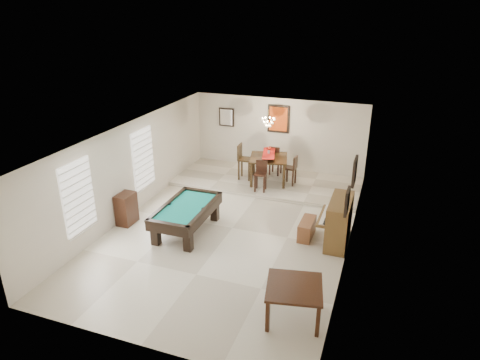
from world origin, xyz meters
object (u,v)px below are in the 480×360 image
Objects in this scene: pool_table at (187,219)px; dining_chair_north at (276,160)px; apothecary_chest at (126,209)px; dining_table at (268,168)px; square_table at (294,302)px; flower_vase at (269,150)px; upright_piano at (334,221)px; chandelier at (268,119)px; dining_chair_west at (245,162)px; piano_bench at (307,229)px; dining_chair_south at (261,176)px; dining_chair_east at (290,170)px.

dining_chair_north is at bearing 74.85° from pool_table.
apothecary_chest is 0.85× the size of dining_chair_north.
pool_table is 3.87m from dining_table.
flower_vase is (-2.25, 6.01, 0.86)m from square_table.
flower_vase is at bearing 91.91° from dining_chair_north.
chandelier is (-2.59, 2.98, 1.62)m from upright_piano.
dining_chair_west is (-3.05, 6.01, 0.35)m from square_table.
upright_piano is 1.18× the size of dining_chair_west.
dining_chair_north reaches higher than piano_bench.
chandelier is at bearing 73.84° from pool_table.
dining_chair_south is 0.81× the size of dining_chair_west.
dining_chair_north is (0.04, 0.74, -0.58)m from flower_vase.
flower_vase is at bearing -45.44° from chandelier.
dining_chair_north is 0.97m from dining_chair_east.
upright_piano reaches higher than dining_chair_east.
dining_chair_north reaches higher than pool_table.
dining_table is at bearing 130.89° from upright_piano.
dining_chair_west is (-0.83, -0.74, 0.08)m from dining_chair_north.
flower_vase is 1.00m from chandelier.
piano_bench is 0.96× the size of apothecary_chest.
dining_chair_south is (1.10, 2.92, 0.24)m from pool_table.
dining_table is at bearing 53.35° from apothecary_chest.
pool_table is 1.73m from apothecary_chest.
flower_vase is at bearing 0.00° from dining_table.
upright_piano reaches higher than dining_table.
chandelier is at bearing 134.56° from flower_vase.
dining_table is 1.00× the size of dining_chair_west.
apothecary_chest is 0.73× the size of dining_chair_west.
dining_table is at bearing -82.40° from dining_chair_east.
apothecary_chest is (-4.73, -0.92, 0.20)m from piano_bench.
chandelier is at bearing 54.49° from apothecary_chest.
dining_table reaches higher than dining_chair_south.
dining_chair_west is (-3.32, 2.92, 0.13)m from upright_piano.
flower_vase reaches higher than upright_piano.
flower_vase reaches higher than dining_chair_north.
upright_piano is 4.42m from dining_chair_west.
square_table is (3.38, -2.32, 0.00)m from pool_table.
dining_table is at bearing -45.44° from chandelier.
flower_vase reaches higher than dining_chair_west.
dining_chair_east is (0.71, 0.04, -0.01)m from dining_table.
dining_chair_west is at bearing 116.87° from square_table.
square_table is at bearing -69.09° from chandelier.
dining_chair_north is at bearing 116.74° from piano_bench.
flower_vase reaches higher than apothecary_chest.
dining_chair_east is at bearing 121.47° from upright_piano.
chandelier is at bearing 130.98° from upright_piano.
flower_vase reaches higher than piano_bench.
dining_chair_east is (-1.17, 2.95, 0.37)m from piano_bench.
upright_piano is at bearing -47.10° from dining_chair_south.
dining_chair_south is at bearing -138.56° from dining_chair_west.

